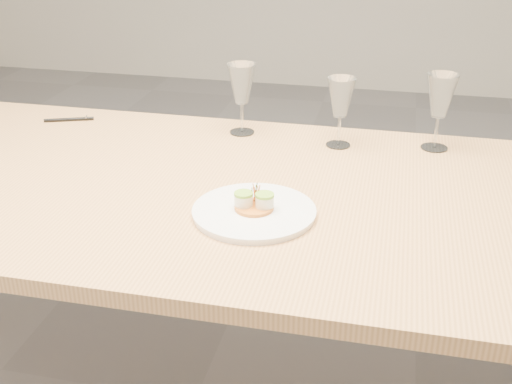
% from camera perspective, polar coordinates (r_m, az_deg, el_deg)
% --- Properties ---
extents(dining_table, '(2.40, 1.00, 0.75)m').
position_cam_1_polar(dining_table, '(1.69, -6.45, -1.15)').
color(dining_table, tan).
rests_on(dining_table, ground).
extents(dinner_plate, '(0.29, 0.29, 0.07)m').
position_cam_1_polar(dinner_plate, '(1.48, -0.16, -1.66)').
color(dinner_plate, white).
rests_on(dinner_plate, dining_table).
extents(ballpoint_pen, '(0.15, 0.07, 0.01)m').
position_cam_1_polar(ballpoint_pen, '(2.17, -16.28, 6.22)').
color(ballpoint_pen, black).
rests_on(ballpoint_pen, dining_table).
extents(wine_glass_1, '(0.09, 0.09, 0.22)m').
position_cam_1_polar(wine_glass_1, '(1.94, -1.29, 9.48)').
color(wine_glass_1, white).
rests_on(wine_glass_1, dining_table).
extents(wine_glass_2, '(0.08, 0.08, 0.20)m').
position_cam_1_polar(wine_glass_2, '(1.86, 7.54, 8.21)').
color(wine_glass_2, white).
rests_on(wine_glass_2, dining_table).
extents(wine_glass_3, '(0.09, 0.09, 0.22)m').
position_cam_1_polar(wine_glass_3, '(1.89, 16.10, 8.11)').
color(wine_glass_3, white).
rests_on(wine_glass_3, dining_table).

